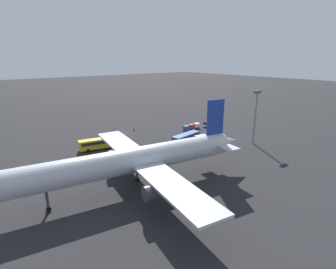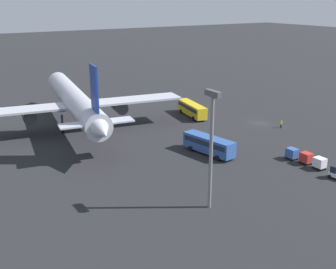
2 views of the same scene
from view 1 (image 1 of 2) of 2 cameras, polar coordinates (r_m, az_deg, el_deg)
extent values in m
plane|color=#232326|center=(95.46, -9.63, 0.12)|extent=(600.00, 600.00, 0.00)
cylinder|color=#B2B7C1|center=(53.19, -7.83, -5.61)|extent=(46.33, 12.63, 5.09)
cone|color=#B2B7C1|center=(65.52, 12.59, -1.58)|extent=(7.28, 5.61, 4.58)
cube|color=#B2B7C1|center=(43.58, 1.62, -11.57)|extent=(9.42, 21.92, 0.44)
cube|color=#B2B7C1|center=(65.79, -10.16, -1.95)|extent=(9.42, 21.92, 0.44)
cube|color=navy|center=(61.37, 10.28, 3.74)|extent=(4.61, 1.12, 8.14)
cube|color=#B2B7C1|center=(63.25, 10.32, -1.62)|extent=(5.37, 13.58, 0.28)
cylinder|color=#38383D|center=(46.21, -1.97, -12.12)|extent=(5.92, 3.67, 2.80)
cylinder|color=#38383D|center=(63.06, -10.31, -4.34)|extent=(5.92, 3.67, 2.80)
cylinder|color=#38383D|center=(52.24, -24.76, -13.07)|extent=(0.50, 0.50, 4.07)
cylinder|color=black|center=(52.99, -24.55, -14.57)|extent=(0.97, 0.64, 0.90)
cylinder|color=#38383D|center=(53.13, -3.94, -10.95)|extent=(0.50, 0.50, 4.07)
cylinder|color=black|center=(53.88, -3.91, -12.44)|extent=(0.97, 0.64, 0.90)
cylinder|color=#38383D|center=(58.60, -6.74, -8.29)|extent=(0.50, 0.50, 4.07)
cylinder|color=black|center=(59.28, -6.69, -9.69)|extent=(0.97, 0.64, 0.90)
cube|color=gold|center=(80.85, -14.67, -1.82)|extent=(12.20, 4.67, 2.80)
cube|color=#192333|center=(80.70, -14.69, -1.49)|extent=(11.27, 4.54, 0.90)
cylinder|color=black|center=(79.28, -16.94, -3.40)|extent=(1.04, 0.47, 1.00)
cylinder|color=black|center=(81.83, -17.35, -2.82)|extent=(1.04, 0.47, 1.00)
cylinder|color=black|center=(80.89, -11.83, -2.62)|extent=(1.04, 0.47, 1.00)
cylinder|color=black|center=(83.40, -12.38, -2.08)|extent=(1.04, 0.47, 1.00)
cube|color=#2D5199|center=(82.90, 3.98, -0.81)|extent=(11.34, 4.64, 2.91)
cube|color=#192333|center=(82.75, 3.99, -0.48)|extent=(10.48, 4.53, 0.93)
cylinder|color=black|center=(79.92, 3.29, -2.53)|extent=(1.04, 0.47, 1.00)
cylinder|color=black|center=(81.63, 1.70, -2.09)|extent=(1.04, 0.47, 1.00)
cylinder|color=black|center=(85.15, 6.14, -1.39)|extent=(1.04, 0.47, 1.00)
cylinder|color=black|center=(86.75, 4.59, -1.01)|extent=(1.04, 0.47, 1.00)
cube|color=white|center=(104.37, 8.24, 1.96)|extent=(2.55, 1.60, 0.70)
cube|color=#192333|center=(103.82, 8.12, 2.40)|extent=(1.22, 1.30, 1.10)
cylinder|color=black|center=(103.41, 8.27, 1.63)|extent=(0.62, 0.29, 0.60)
cylinder|color=black|center=(104.20, 7.65, 1.76)|extent=(0.62, 0.29, 0.60)
cylinder|color=black|center=(104.73, 8.81, 1.79)|extent=(0.62, 0.29, 0.60)
cylinder|color=black|center=(105.52, 8.19, 1.93)|extent=(0.62, 0.29, 0.60)
cylinder|color=#1E1E2D|center=(99.29, -7.40, 1.11)|extent=(0.32, 0.32, 0.85)
cylinder|color=yellow|center=(99.10, -7.42, 1.53)|extent=(0.38, 0.38, 0.65)
sphere|color=tan|center=(98.99, -7.43, 1.78)|extent=(0.24, 0.24, 0.24)
cube|color=#38383D|center=(102.11, 6.25, 1.57)|extent=(2.01, 1.70, 0.10)
cube|color=silver|center=(101.90, 6.26, 2.04)|extent=(1.91, 1.62, 1.60)
cylinder|color=black|center=(101.22, 6.19, 1.31)|extent=(0.36, 0.12, 0.36)
cylinder|color=black|center=(102.10, 5.69, 1.46)|extent=(0.36, 0.12, 0.36)
cylinder|color=black|center=(102.25, 6.80, 1.44)|extent=(0.36, 0.12, 0.36)
cylinder|color=black|center=(103.13, 6.30, 1.59)|extent=(0.36, 0.12, 0.36)
cube|color=#38383D|center=(100.15, 5.07, 1.31)|extent=(2.01, 1.70, 0.10)
cube|color=#B72D28|center=(99.93, 5.09, 1.78)|extent=(1.91, 1.62, 1.60)
cylinder|color=black|center=(99.25, 5.00, 1.04)|extent=(0.36, 0.12, 0.36)
cylinder|color=black|center=(100.16, 4.50, 1.19)|extent=(0.36, 0.12, 0.36)
cylinder|color=black|center=(100.27, 5.64, 1.18)|extent=(0.36, 0.12, 0.36)
cylinder|color=black|center=(101.16, 5.14, 1.33)|extent=(0.36, 0.12, 0.36)
cube|color=#38383D|center=(97.95, 4.01, 0.99)|extent=(2.01, 1.70, 0.10)
cube|color=#33569E|center=(97.73, 4.02, 1.47)|extent=(1.91, 1.62, 1.60)
cylinder|color=black|center=(97.06, 3.92, 0.71)|extent=(0.36, 0.12, 0.36)
cylinder|color=black|center=(97.98, 3.42, 0.87)|extent=(0.36, 0.12, 0.36)
cylinder|color=black|center=(98.05, 4.58, 0.85)|extent=(0.36, 0.12, 0.36)
cylinder|color=black|center=(98.96, 4.08, 1.01)|extent=(0.36, 0.12, 0.36)
cylinder|color=slate|center=(86.02, 18.41, 3.21)|extent=(0.50, 0.50, 16.00)
cube|color=#4C4C4C|center=(84.61, 18.92, 8.76)|extent=(2.80, 0.70, 0.80)
camera|label=2|loc=(113.56, 46.78, 12.39)|focal=45.00mm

